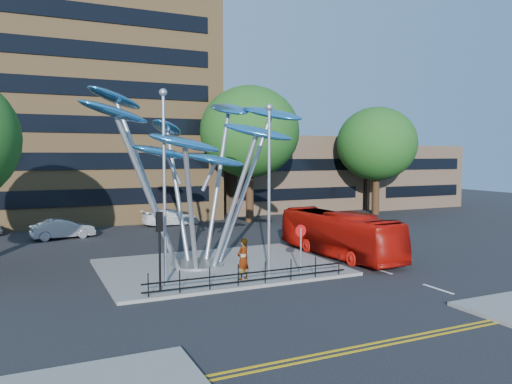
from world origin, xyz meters
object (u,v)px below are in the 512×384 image
traffic_light_island (159,234)px  red_bus (339,234)px  tree_right (250,132)px  street_lamp_right (269,174)px  parked_car_right (171,217)px  street_lamp_left (164,170)px  pedestrian (243,259)px  parked_car_mid (63,229)px  tree_far (377,144)px  leaf_sculpture (194,138)px  no_entry_sign_island (301,241)px

traffic_light_island → red_bus: bearing=16.7°
tree_right → street_lamp_right: tree_right is taller
street_lamp_right → parked_car_right: bearing=88.4°
street_lamp_right → red_bus: size_ratio=0.87×
street_lamp_left → traffic_light_island: street_lamp_left is taller
pedestrian → parked_car_mid: (-6.85, 16.80, -0.42)m
tree_right → parked_car_right: 10.15m
tree_far → pedestrian: tree_far is taller
tree_far → street_lamp_left: bearing=-145.1°
tree_right → pedestrian: tree_right is taller
red_bus → parked_car_mid: size_ratio=2.20×
tree_far → traffic_light_island: tree_far is taller
leaf_sculpture → pedestrian: bearing=-74.7°
street_lamp_right → red_bus: 7.77m
street_lamp_left → parked_car_right: size_ratio=1.82×
street_lamp_left → pedestrian: (3.51, -0.77, -4.23)m
tree_right → no_entry_sign_island: tree_right is taller
tree_right → street_lamp_right: bearing=-111.5°
tree_right → parked_car_right: bearing=171.8°
street_lamp_right → parked_car_mid: bearing=116.8°
street_lamp_right → pedestrian: size_ratio=4.23×
tree_right → street_lamp_right: size_ratio=1.46×
no_entry_sign_island → parked_car_right: 20.54m
traffic_light_island → parked_car_mid: size_ratio=0.79×
tree_right → parked_car_mid: bearing=-171.1°
traffic_light_island → red_bus: 12.18m
pedestrian → traffic_light_island: bearing=-21.7°
street_lamp_left → street_lamp_right: 5.03m
street_lamp_left → street_lamp_right: street_lamp_left is taller
street_lamp_left → parked_car_mid: (-3.33, 16.03, -4.64)m
parked_car_right → tree_right: bearing=-102.5°
tree_right → parked_car_right: size_ratio=2.50×
red_bus → pedestrian: bearing=-159.3°
street_lamp_right → no_entry_sign_island: size_ratio=3.39×
street_lamp_left → red_bus: (11.10, 2.49, -4.03)m
tree_far → street_lamp_right: tree_far is taller
pedestrian → parked_car_right: size_ratio=0.41×
tree_right → tree_far: size_ratio=1.12×
traffic_light_island → parked_car_right: size_ratio=0.71×
tree_far → street_lamp_left: (-26.50, -18.50, -1.75)m
traffic_light_island → parked_car_mid: traffic_light_island is taller
traffic_light_island → parked_car_right: traffic_light_island is taller
tree_right → parked_car_mid: 17.62m
no_entry_sign_island → parked_car_mid: bearing=120.0°
tree_far → red_bus: tree_far is taller
leaf_sculpture → parked_car_mid: (-5.77, 12.85, -6.16)m
pedestrian → tree_right: bearing=-140.0°
pedestrian → parked_car_mid: size_ratio=0.45×
street_lamp_right → no_entry_sign_island: (1.50, -0.48, -3.28)m
tree_far → parked_car_right: 21.93m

